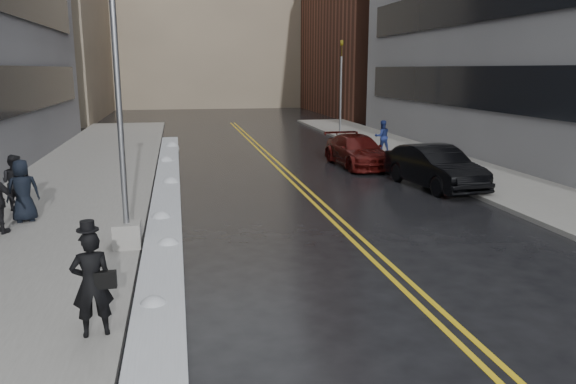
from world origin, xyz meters
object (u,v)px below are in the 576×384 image
traffic_signal (341,84)px  lamppost (122,149)px  car_maroon (357,151)px  fire_hydrant (446,162)px  pedestrian_fedora (92,284)px  pedestrian_b (15,182)px  pedestrian_c (23,191)px  car_black (435,167)px  pedestrian_east (382,136)px

traffic_signal → lamppost: bearing=-118.2°
traffic_signal → car_maroon: bearing=-102.5°
fire_hydrant → pedestrian_fedora: 17.77m
pedestrian_b → pedestrian_c: pedestrian_c is taller
pedestrian_c → car_black: pedestrian_c is taller
fire_hydrant → pedestrian_east: pedestrian_east is taller
traffic_signal → pedestrian_east: 8.59m
car_maroon → pedestrian_c: bearing=-150.8°
lamppost → traffic_signal: bearing=61.8°
pedestrian_fedora → pedestrian_c: pedestrian_c is taller
car_maroon → pedestrian_b: bearing=-156.8°
pedestrian_east → pedestrian_fedora: bearing=57.3°
pedestrian_c → car_maroon: pedestrian_c is taller
pedestrian_east → car_maroon: bearing=52.2°
fire_hydrant → car_black: size_ratio=0.15×
pedestrian_fedora → car_black: pedestrian_fedora is taller
pedestrian_fedora → pedestrian_c: (-2.88, 7.64, 0.01)m
fire_hydrant → car_maroon: size_ratio=0.15×
fire_hydrant → traffic_signal: traffic_signal is taller
lamppost → pedestrian_east: size_ratio=4.62×
lamppost → traffic_signal: lamppost is taller
lamppost → car_black: 12.19m
pedestrian_fedora → pedestrian_c: bearing=-79.5°
traffic_signal → pedestrian_b: traffic_signal is taller
pedestrian_b → car_black: bearing=-152.2°
traffic_signal → car_black: bearing=-94.0°
fire_hydrant → pedestrian_b: size_ratio=0.43×
lamppost → pedestrian_fedora: size_ratio=4.34×
pedestrian_east → car_maroon: size_ratio=0.34×
lamppost → car_black: lamppost is taller
lamppost → pedestrian_c: bearing=135.6°
pedestrian_east → car_maroon: pedestrian_east is taller
fire_hydrant → pedestrian_fedora: pedestrian_fedora is taller
fire_hydrant → car_maroon: (-2.99, 2.77, 0.16)m
pedestrian_c → car_maroon: size_ratio=0.37×
pedestrian_fedora → car_maroon: (9.46, 15.44, -0.32)m
car_maroon → car_black: bearing=-78.4°
car_maroon → lamppost: bearing=-133.9°
lamppost → car_black: size_ratio=1.59×
fire_hydrant → car_maroon: car_maroon is taller
pedestrian_fedora → pedestrian_east: 21.86m
lamppost → car_maroon: size_ratio=1.57×
car_black → pedestrian_b: bearing=177.2°
pedestrian_c → car_maroon: 14.61m
traffic_signal → pedestrian_fedora: (-11.94, -26.67, -2.37)m
lamppost → pedestrian_east: 18.07m
traffic_signal → pedestrian_c: size_ratio=3.38×
fire_hydrant → pedestrian_c: pedestrian_c is taller
lamppost → pedestrian_c: (-3.02, 2.96, -1.49)m
car_black → lamppost: bearing=-159.9°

